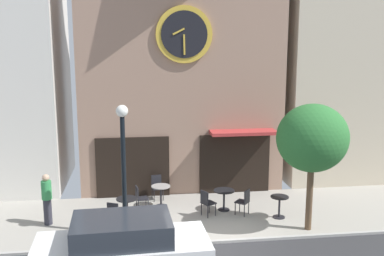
# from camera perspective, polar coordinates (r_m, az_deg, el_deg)

# --- Properties ---
(ground_plane) EXTENTS (27.27, 9.65, 0.13)m
(ground_plane) POSITION_cam_1_polar(r_m,az_deg,el_deg) (13.13, 2.58, -15.31)
(ground_plane) COLOR #9E998E
(clock_building) EXTENTS (7.84, 4.11, 11.40)m
(clock_building) POSITION_cam_1_polar(r_m,az_deg,el_deg) (17.89, -1.54, 11.33)
(clock_building) COLOR #9E7A66
(clock_building) RESTS_ON ground_plane
(neighbor_building_right) EXTENTS (6.27, 3.74, 11.67)m
(neighbor_building_right) POSITION_cam_1_polar(r_m,az_deg,el_deg) (20.54, 19.84, 10.42)
(neighbor_building_right) COLOR beige
(neighbor_building_right) RESTS_ON ground_plane
(street_lamp) EXTENTS (0.36, 0.36, 4.00)m
(street_lamp) POSITION_cam_1_polar(r_m,az_deg,el_deg) (13.47, -8.71, -5.37)
(street_lamp) COLOR black
(street_lamp) RESTS_ON ground_plane
(street_tree) EXTENTS (2.20, 1.98, 3.97)m
(street_tree) POSITION_cam_1_polar(r_m,az_deg,el_deg) (13.97, 15.12, -1.31)
(street_tree) COLOR brown
(street_tree) RESTS_ON ground_plane
(cafe_table_near_curb) EXTENTS (0.70, 0.70, 0.74)m
(cafe_table_near_curb) POSITION_cam_1_polar(r_m,az_deg,el_deg) (15.06, -8.30, -9.65)
(cafe_table_near_curb) COLOR black
(cafe_table_near_curb) RESTS_ON ground_plane
(cafe_table_center_right) EXTENTS (0.68, 0.68, 0.76)m
(cafe_table_center_right) POSITION_cam_1_polar(r_m,az_deg,el_deg) (16.08, -3.99, -8.18)
(cafe_table_center_right) COLOR black
(cafe_table_center_right) RESTS_ON ground_plane
(cafe_table_near_door) EXTENTS (0.73, 0.73, 0.73)m
(cafe_table_near_door) POSITION_cam_1_polar(r_m,az_deg,el_deg) (15.74, 4.11, -8.62)
(cafe_table_near_door) COLOR black
(cafe_table_near_door) RESTS_ON ground_plane
(cafe_table_center_left) EXTENTS (0.60, 0.60, 0.74)m
(cafe_table_center_left) POSITION_cam_1_polar(r_m,az_deg,el_deg) (15.37, 11.09, -9.47)
(cafe_table_center_left) COLOR black
(cafe_table_center_left) RESTS_ON ground_plane
(cafe_chair_left_end) EXTENTS (0.46, 0.46, 0.90)m
(cafe_chair_left_end) POSITION_cam_1_polar(r_m,az_deg,el_deg) (16.84, -4.50, -7.30)
(cafe_chair_left_end) COLOR black
(cafe_chair_left_end) RESTS_ON ground_plane
(cafe_chair_right_end) EXTENTS (0.56, 0.56, 0.90)m
(cafe_chair_right_end) POSITION_cam_1_polar(r_m,az_deg,el_deg) (15.39, 6.70, -9.11)
(cafe_chair_right_end) COLOR black
(cafe_chair_right_end) RESTS_ON ground_plane
(cafe_chair_facing_wall) EXTENTS (0.47, 0.47, 0.90)m
(cafe_chair_facing_wall) POSITION_cam_1_polar(r_m,az_deg,el_deg) (15.72, -6.68, -8.69)
(cafe_chair_facing_wall) COLOR black
(cafe_chair_facing_wall) RESTS_ON ground_plane
(cafe_chair_by_entrance) EXTENTS (0.55, 0.55, 0.90)m
(cafe_chair_by_entrance) POSITION_cam_1_polar(r_m,az_deg,el_deg) (15.19, 1.88, -9.32)
(cafe_chair_by_entrance) COLOR black
(cafe_chair_by_entrance) RESTS_ON ground_plane
(cafe_chair_facing_street) EXTENTS (0.53, 0.53, 0.90)m
(cafe_chair_facing_street) POSITION_cam_1_polar(r_m,az_deg,el_deg) (14.37, -9.88, -10.68)
(cafe_chair_facing_street) COLOR black
(cafe_chair_facing_street) RESTS_ON ground_plane
(pedestrian_green) EXTENTS (0.38, 0.38, 1.67)m
(pedestrian_green) POSITION_cam_1_polar(r_m,az_deg,el_deg) (15.16, -18.02, -8.57)
(pedestrian_green) COLOR #2D2D38
(pedestrian_green) RESTS_ON ground_plane
(parked_car_white) EXTENTS (4.37, 2.15, 1.55)m
(parked_car_white) POSITION_cam_1_polar(r_m,az_deg,el_deg) (11.55, -8.87, -14.95)
(parked_car_white) COLOR white
(parked_car_white) RESTS_ON ground_plane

